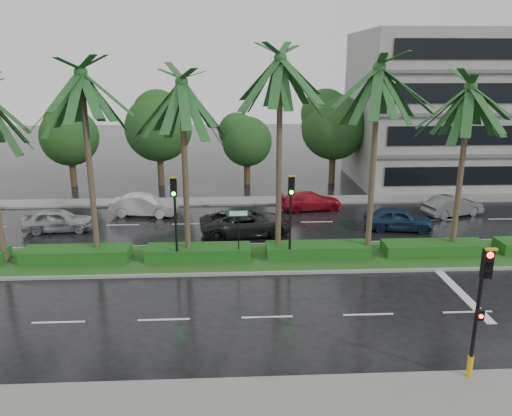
{
  "coord_description": "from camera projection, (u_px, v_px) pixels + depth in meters",
  "views": [
    {
      "loc": [
        -1.33,
        -22.44,
        9.48
      ],
      "look_at": [
        -0.1,
        1.5,
        2.56
      ],
      "focal_mm": 35.0,
      "sensor_mm": 36.0,
      "label": 1
    }
  ],
  "objects": [
    {
      "name": "car_blue",
      "position": [
        398.0,
        219.0,
        29.47
      ],
      "size": [
        2.19,
        4.21,
        1.37
      ],
      "primitive_type": "imported",
      "rotation": [
        0.0,
        0.0,
        1.42
      ],
      "color": "#172C47",
      "rests_on": "ground"
    },
    {
      "name": "lane_markings",
      "position": [
        323.0,
        269.0,
        23.96
      ],
      "size": [
        34.0,
        13.06,
        0.01
      ],
      "color": "silver",
      "rests_on": "ground"
    },
    {
      "name": "signal_near",
      "position": [
        479.0,
        308.0,
        14.82
      ],
      "size": [
        0.34,
        0.45,
        4.36
      ],
      "color": "black",
      "rests_on": "near_sidewalk"
    },
    {
      "name": "signal_median_left",
      "position": [
        175.0,
        207.0,
        23.48
      ],
      "size": [
        0.34,
        0.42,
        4.36
      ],
      "color": "black",
      "rests_on": "median"
    },
    {
      "name": "car_white",
      "position": [
        144.0,
        205.0,
        32.27
      ],
      "size": [
        2.04,
        4.39,
        1.39
      ],
      "primitive_type": "imported",
      "rotation": [
        0.0,
        0.0,
        1.43
      ],
      "color": "silver",
      "rests_on": "ground"
    },
    {
      "name": "median",
      "position": [
        258.0,
        258.0,
        25.17
      ],
      "size": [
        36.0,
        4.0,
        0.15
      ],
      "color": "gray",
      "rests_on": "ground"
    },
    {
      "name": "car_darkgrey",
      "position": [
        246.0,
        223.0,
        28.57
      ],
      "size": [
        3.24,
        5.59,
        1.46
      ],
      "primitive_type": "imported",
      "rotation": [
        0.0,
        0.0,
        1.73
      ],
      "color": "black",
      "rests_on": "ground"
    },
    {
      "name": "building",
      "position": [
        455.0,
        109.0,
        40.67
      ],
      "size": [
        16.0,
        10.0,
        12.0
      ],
      "primitive_type": "cube",
      "color": "gray",
      "rests_on": "ground"
    },
    {
      "name": "ground",
      "position": [
        260.0,
        267.0,
        24.23
      ],
      "size": [
        120.0,
        120.0,
        0.0
      ],
      "primitive_type": "plane",
      "color": "black",
      "rests_on": "ground"
    },
    {
      "name": "near_sidewalk",
      "position": [
        280.0,
        403.0,
        14.43
      ],
      "size": [
        40.0,
        2.4,
        0.12
      ],
      "primitive_type": "cube",
      "color": "slate",
      "rests_on": "ground"
    },
    {
      "name": "bg_trees",
      "position": [
        263.0,
        127.0,
        39.87
      ],
      "size": [
        32.92,
        5.29,
        7.64
      ],
      "color": "#3D2D1C",
      "rests_on": "ground"
    },
    {
      "name": "hedge",
      "position": [
        258.0,
        251.0,
        25.06
      ],
      "size": [
        35.2,
        1.4,
        0.6
      ],
      "color": "#174B15",
      "rests_on": "median"
    },
    {
      "name": "car_red",
      "position": [
        310.0,
        201.0,
        33.65
      ],
      "size": [
        2.31,
        4.45,
        1.23
      ],
      "primitive_type": "imported",
      "rotation": [
        0.0,
        0.0,
        1.71
      ],
      "color": "#A51222",
      "rests_on": "ground"
    },
    {
      "name": "car_silver",
      "position": [
        58.0,
        220.0,
        29.24
      ],
      "size": [
        1.88,
        4.08,
        1.35
      ],
      "primitive_type": "imported",
      "rotation": [
        0.0,
        0.0,
        1.64
      ],
      "color": "#A8ABB0",
      "rests_on": "ground"
    },
    {
      "name": "far_sidewalk",
      "position": [
        250.0,
        201.0,
        35.72
      ],
      "size": [
        40.0,
        2.0,
        0.12
      ],
      "primitive_type": "cube",
      "color": "slate",
      "rests_on": "ground"
    },
    {
      "name": "signal_median_right",
      "position": [
        291.0,
        206.0,
        23.76
      ],
      "size": [
        0.34,
        0.42,
        4.36
      ],
      "color": "black",
      "rests_on": "median"
    },
    {
      "name": "palm_row",
      "position": [
        231.0,
        91.0,
        22.84
      ],
      "size": [
        26.3,
        4.2,
        10.41
      ],
      "color": "#3F3524",
      "rests_on": "median"
    },
    {
      "name": "street_sign",
      "position": [
        238.0,
        223.0,
        24.05
      ],
      "size": [
        0.95,
        0.09,
        2.6
      ],
      "color": "black",
      "rests_on": "median"
    },
    {
      "name": "car_grey",
      "position": [
        453.0,
        206.0,
        32.26
      ],
      "size": [
        2.52,
        4.21,
        1.31
      ],
      "primitive_type": "imported",
      "rotation": [
        0.0,
        0.0,
        1.88
      ],
      "color": "#565A5B",
      "rests_on": "ground"
    }
  ]
}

